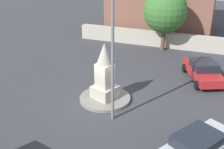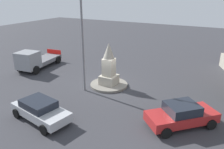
{
  "view_description": "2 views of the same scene",
  "coord_description": "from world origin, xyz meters",
  "px_view_note": "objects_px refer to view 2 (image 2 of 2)",
  "views": [
    {
      "loc": [
        11.32,
        10.67,
        8.84
      ],
      "look_at": [
        -0.22,
        0.41,
        1.81
      ],
      "focal_mm": 44.99,
      "sensor_mm": 36.0,
      "label": 1
    },
    {
      "loc": [
        -8.68,
        15.61,
        7.73
      ],
      "look_at": [
        -0.72,
        0.78,
        1.42
      ],
      "focal_mm": 35.8,
      "sensor_mm": 36.0,
      "label": 2
    }
  ],
  "objects_px": {
    "streetlamp": "(82,32)",
    "truck_grey_waiting": "(35,60)",
    "car_silver_passing": "(40,110)",
    "monument": "(109,66)",
    "car_red_parked_right": "(182,115)"
  },
  "relations": [
    {
      "from": "streetlamp",
      "to": "car_silver_passing",
      "type": "height_order",
      "value": "streetlamp"
    },
    {
      "from": "streetlamp",
      "to": "truck_grey_waiting",
      "type": "bearing_deg",
      "value": -14.15
    },
    {
      "from": "streetlamp",
      "to": "car_silver_passing",
      "type": "distance_m",
      "value": 6.52
    },
    {
      "from": "car_red_parked_right",
      "to": "car_silver_passing",
      "type": "bearing_deg",
      "value": 23.95
    },
    {
      "from": "monument",
      "to": "streetlamp",
      "type": "bearing_deg",
      "value": 54.23
    },
    {
      "from": "streetlamp",
      "to": "car_silver_passing",
      "type": "xyz_separation_m",
      "value": [
        -0.12,
        5.05,
        -4.12
      ]
    },
    {
      "from": "monument",
      "to": "car_silver_passing",
      "type": "relative_size",
      "value": 0.81
    },
    {
      "from": "monument",
      "to": "streetlamp",
      "type": "xyz_separation_m",
      "value": [
        1.29,
        1.79,
        3.06
      ]
    },
    {
      "from": "truck_grey_waiting",
      "to": "monument",
      "type": "bearing_deg",
      "value": 179.23
    },
    {
      "from": "car_silver_passing",
      "to": "monument",
      "type": "bearing_deg",
      "value": -99.73
    },
    {
      "from": "monument",
      "to": "car_silver_passing",
      "type": "bearing_deg",
      "value": 80.27
    },
    {
      "from": "streetlamp",
      "to": "car_red_parked_right",
      "type": "distance_m",
      "value": 9.21
    },
    {
      "from": "car_silver_passing",
      "to": "truck_grey_waiting",
      "type": "relative_size",
      "value": 0.8
    },
    {
      "from": "streetlamp",
      "to": "truck_grey_waiting",
      "type": "distance_m",
      "value": 8.7
    },
    {
      "from": "streetlamp",
      "to": "truck_grey_waiting",
      "type": "relative_size",
      "value": 1.46
    }
  ]
}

